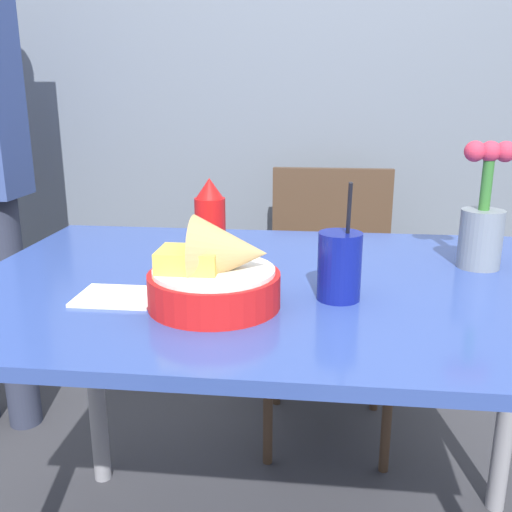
% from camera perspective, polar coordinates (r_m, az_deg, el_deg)
% --- Properties ---
extents(wall_window, '(7.00, 0.06, 2.60)m').
position_cam_1_polar(wall_window, '(2.16, 5.29, 20.56)').
color(wall_window, slate).
rests_on(wall_window, ground_plane).
extents(dining_table, '(1.27, 0.83, 0.77)m').
position_cam_1_polar(dining_table, '(1.16, 3.21, -7.09)').
color(dining_table, '#334C9E').
rests_on(dining_table, ground_plane).
extents(chair_far_window, '(0.40, 0.40, 0.89)m').
position_cam_1_polar(chair_far_window, '(1.93, 7.37, -2.43)').
color(chair_far_window, '#473323').
rests_on(chair_far_window, ground_plane).
extents(food_basket, '(0.23, 0.23, 0.16)m').
position_cam_1_polar(food_basket, '(0.97, -3.83, -1.83)').
color(food_basket, red).
rests_on(food_basket, dining_table).
extents(ketchup_bottle, '(0.06, 0.06, 0.19)m').
position_cam_1_polar(ketchup_bottle, '(1.19, -4.60, 3.15)').
color(ketchup_bottle, red).
rests_on(ketchup_bottle, dining_table).
extents(drink_cup, '(0.08, 0.08, 0.21)m').
position_cam_1_polar(drink_cup, '(1.01, 8.34, -1.21)').
color(drink_cup, navy).
rests_on(drink_cup, dining_table).
extents(flower_vase, '(0.10, 0.09, 0.26)m').
position_cam_1_polar(flower_vase, '(1.27, 21.71, 3.28)').
color(flower_vase, gray).
rests_on(flower_vase, dining_table).
extents(napkin, '(0.14, 0.11, 0.01)m').
position_cam_1_polar(napkin, '(1.05, -13.69, -3.95)').
color(napkin, white).
rests_on(napkin, dining_table).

